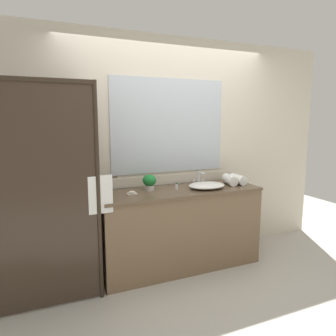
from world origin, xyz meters
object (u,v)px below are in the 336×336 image
(amenity_bottle_conditioner, at_px, (177,186))
(rolled_towel_middle, at_px, (230,180))
(potted_plant, at_px, (149,182))
(sink_basin, at_px, (207,185))
(rolled_towel_near_edge, at_px, (238,179))
(amenity_bottle_lotion, at_px, (108,194))
(soap_dish, at_px, (132,193))
(faucet, at_px, (199,180))

(amenity_bottle_conditioner, distance_m, rolled_towel_middle, 0.69)
(potted_plant, height_order, amenity_bottle_conditioner, potted_plant)
(rolled_towel_middle, bearing_deg, sink_basin, -170.06)
(sink_basin, distance_m, rolled_towel_middle, 0.36)
(amenity_bottle_conditioner, bearing_deg, rolled_towel_middle, -0.16)
(amenity_bottle_conditioner, height_order, rolled_towel_near_edge, rolled_towel_near_edge)
(rolled_towel_near_edge, bearing_deg, amenity_bottle_lotion, -178.11)
(amenity_bottle_lotion, distance_m, rolled_towel_near_edge, 1.58)
(sink_basin, distance_m, amenity_bottle_lotion, 1.12)
(amenity_bottle_conditioner, xyz_separation_m, rolled_towel_near_edge, (0.80, -0.00, 0.02))
(sink_basin, height_order, soap_dish, sink_basin)
(potted_plant, distance_m, rolled_towel_near_edge, 1.09)
(soap_dish, height_order, rolled_towel_near_edge, rolled_towel_near_edge)
(soap_dish, height_order, amenity_bottle_conditioner, amenity_bottle_conditioner)
(sink_basin, relative_size, rolled_towel_middle, 1.80)
(faucet, distance_m, potted_plant, 0.63)
(amenity_bottle_conditioner, bearing_deg, faucet, 18.56)
(faucet, bearing_deg, potted_plant, -178.30)
(rolled_towel_middle, bearing_deg, potted_plant, 174.26)
(rolled_towel_middle, bearing_deg, amenity_bottle_lotion, -177.88)
(amenity_bottle_lotion, height_order, rolled_towel_near_edge, rolled_towel_near_edge)
(rolled_towel_middle, bearing_deg, soap_dish, -179.79)
(soap_dish, xyz_separation_m, rolled_towel_middle, (1.21, 0.00, 0.04))
(sink_basin, relative_size, rolled_towel_near_edge, 1.78)
(faucet, xyz_separation_m, amenity_bottle_conditioner, (-0.34, -0.11, -0.02))
(potted_plant, height_order, amenity_bottle_lotion, potted_plant)
(faucet, xyz_separation_m, potted_plant, (-0.63, -0.02, 0.04))
(rolled_towel_middle, bearing_deg, amenity_bottle_conditioner, 179.84)
(faucet, height_order, soap_dish, faucet)
(potted_plant, height_order, soap_dish, potted_plant)
(rolled_towel_near_edge, relative_size, rolled_towel_middle, 1.01)
(faucet, xyz_separation_m, rolled_towel_middle, (0.35, -0.12, 0.00))
(potted_plant, bearing_deg, rolled_towel_near_edge, -5.27)
(rolled_towel_near_edge, bearing_deg, potted_plant, 174.73)
(rolled_towel_near_edge, height_order, rolled_towel_middle, rolled_towel_middle)
(faucet, bearing_deg, rolled_towel_middle, -18.40)
(amenity_bottle_lotion, xyz_separation_m, rolled_towel_near_edge, (1.58, 0.05, 0.02))
(rolled_towel_near_edge, bearing_deg, sink_basin, -172.67)
(faucet, bearing_deg, amenity_bottle_lotion, -171.30)
(soap_dish, relative_size, amenity_bottle_conditioner, 1.24)
(sink_basin, bearing_deg, rolled_towel_near_edge, 7.33)
(sink_basin, distance_m, amenity_bottle_conditioner, 0.35)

